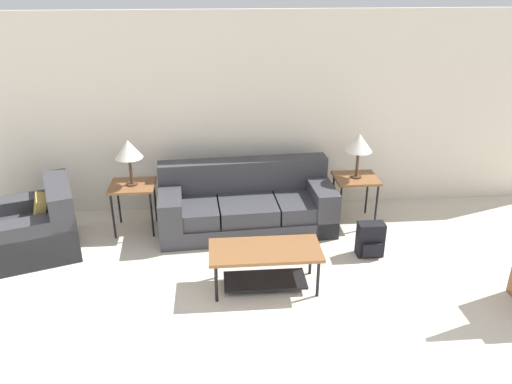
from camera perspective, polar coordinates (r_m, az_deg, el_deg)
wall_back at (r=6.59m, az=-0.68°, el=8.87°), size 9.16×0.06×2.60m
couch at (r=6.32m, az=-1.12°, el=-1.59°), size 2.21×1.02×0.82m
armchair at (r=6.34m, az=-23.83°, el=-3.83°), size 1.22×1.22×0.80m
coffee_table at (r=5.13m, az=1.09°, el=-7.68°), size 1.14×0.53×0.46m
side_table_left at (r=6.33m, az=-13.91°, el=0.27°), size 0.54×0.49×0.62m
side_table_right at (r=6.48m, az=11.32°, el=1.13°), size 0.54×0.49×0.62m
table_lamp_left at (r=6.14m, az=-14.39°, el=4.69°), size 0.33×0.33×0.57m
table_lamp_right at (r=6.30m, az=11.70°, el=5.46°), size 0.33×0.33×0.57m
backpack at (r=5.90m, az=12.94°, el=-5.35°), size 0.30×0.24×0.41m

